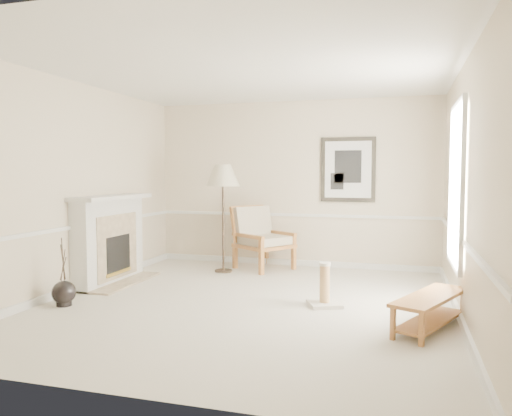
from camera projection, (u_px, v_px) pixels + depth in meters
The scene contains 8 objects.
ground at pixel (247, 304), 6.27m from camera, with size 5.50×5.50×0.00m, color silver.
room at pixel (260, 155), 6.17m from camera, with size 5.04×5.54×2.92m.
fireplace at pixel (110, 240), 7.45m from camera, with size 0.64×1.64×1.31m.
floor_vase at pixel (64, 293), 6.16m from camera, with size 0.29×0.29×0.85m.
armchair at pixel (260, 235), 8.60m from camera, with size 1.17×1.15×1.07m.
floor_lamp at pixel (223, 179), 8.19m from camera, with size 0.57×0.57×1.78m.
bench at pixel (430, 306), 5.23m from camera, with size 0.87×1.31×0.36m.
scratching_post at pixel (325, 292), 6.15m from camera, with size 0.50×0.50×0.54m.
Camera 1 is at (1.84, -5.89, 1.64)m, focal length 35.00 mm.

